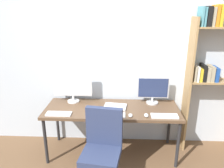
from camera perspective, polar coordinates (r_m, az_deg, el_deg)
The scene contains 12 objects.
wall_back at distance 3.35m, azimuth 0.29°, elevation 5.45°, with size 4.31×0.10×2.60m.
desk at distance 3.16m, azimuth -0.04°, elevation -7.26°, with size 1.91×0.68×0.74m.
bookshelf at distance 3.42m, azimuth 24.96°, elevation 3.80°, with size 0.83×0.28×2.15m.
office_chair at distance 2.76m, azimuth -2.59°, elevation -18.56°, with size 0.52×0.52×0.99m.
monitor_left at distance 3.32m, azimuth -10.28°, elevation -0.61°, with size 0.58×0.18×0.44m.
monitor_right at distance 3.28m, azimuth 10.67°, elevation -1.41°, with size 0.47×0.18×0.41m.
keyboard_left at distance 3.04m, azimuth -13.79°, elevation -7.59°, with size 0.34×0.13×0.02m, color silver.
keyboard_center at distance 2.92m, azimuth -0.26°, elevation -8.10°, with size 0.38×0.13×0.02m, color silver.
keyboard_right at distance 2.98m, azimuth 13.58°, elevation -8.16°, with size 0.35×0.13×0.02m, color silver.
mouse_left_side at distance 2.91m, azimuth 4.87°, elevation -8.18°, with size 0.06×0.10×0.03m, color silver.
mouse_right_side at distance 2.94m, azimuth 8.98°, elevation -8.08°, with size 0.06×0.10×0.03m, color silver.
laptop_closed at distance 3.16m, azimuth 0.84°, elevation -5.95°, with size 0.32×0.22×0.02m, color silver.
Camera 1 is at (0.13, -2.23, 2.07)m, focal length 34.90 mm.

